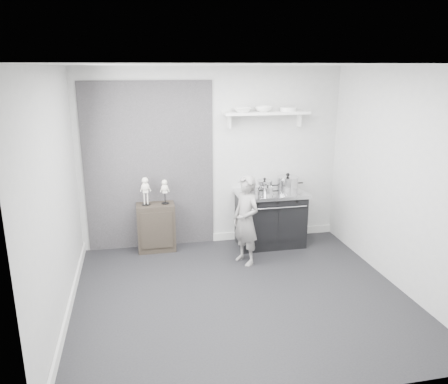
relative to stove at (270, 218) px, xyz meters
The scene contains 15 objects.
ground 1.75m from the stove, 119.80° to the right, with size 4.00×4.00×0.00m, color black.
room_shell 2.03m from the stove, 125.15° to the right, with size 4.02×3.62×2.71m.
wall_shelf 1.60m from the stove, 102.70° to the left, with size 1.30×0.26×0.24m.
stove is the anchor object (origin of this frame).
side_cabinet 1.75m from the stove, behind, with size 0.56×0.32×0.72m, color black.
child 0.82m from the stove, 133.10° to the right, with size 0.46×0.30×1.27m, color slate.
pot_front_left 0.60m from the stove, 163.71° to the right, with size 0.31×0.23×0.19m.
pot_back_left 0.52m from the stove, 124.03° to the left, with size 0.32×0.24×0.20m.
pot_back_right 0.61m from the stove, 16.50° to the left, with size 0.42×0.33×0.27m.
pot_front_center 0.51m from the stove, 126.74° to the right, with size 0.26×0.17×0.15m.
skeleton_full 1.96m from the stove, behind, with size 0.14×0.09×0.48m, color silver, non-canonical shape.
skeleton_torso 1.68m from the stove, behind, with size 0.12×0.08×0.42m, color silver, non-canonical shape.
bowl_large 1.71m from the stove, 155.19° to the left, with size 0.27×0.27×0.07m, color white.
bowl_small 1.67m from the stove, 116.36° to the left, with size 0.26×0.26×0.08m, color white.
plate_stack 1.68m from the stove, 33.94° to the left, with size 0.24×0.24×0.06m, color white.
Camera 1 is at (-1.17, -4.62, 2.67)m, focal length 35.00 mm.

